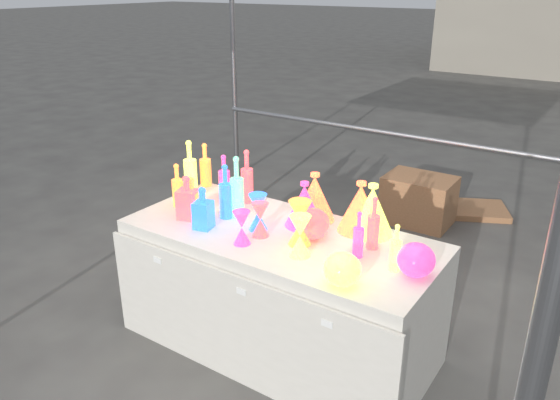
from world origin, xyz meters
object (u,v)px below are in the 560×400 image
Objects in this scene: display_table at (279,291)px; hourglass_0 at (260,220)px; lampshade_0 at (315,196)px; cardboard_box_closed at (418,200)px; decanter_0 at (192,197)px; bottle_0 at (205,165)px.

hourglass_0 is (-0.07, -0.08, 0.47)m from display_table.
lampshade_0 reaches higher than hourglass_0.
decanter_0 is (-0.61, -2.30, 0.66)m from cardboard_box_closed.
lampshade_0 reaches higher than display_table.
decanter_0 is at bearing -105.03° from cardboard_box_closed.
hourglass_0 is 0.39m from lampshade_0.
lampshade_0 is (0.03, -1.93, 0.68)m from cardboard_box_closed.
display_table is 0.49m from hourglass_0.
display_table is 2.22m from cardboard_box_closed.
decanter_0 reaches higher than cardboard_box_closed.
lampshade_0 is at bearing 70.08° from hourglass_0.
decanter_0 is at bearing -179.65° from hourglass_0.
bottle_0 is 1.05× the size of lampshade_0.
hourglass_0 is at bearing -129.76° from lampshade_0.
hourglass_0 is at bearing -92.85° from cardboard_box_closed.
lampshade_0 reaches higher than cardboard_box_closed.
hourglass_0 is at bearing -29.30° from bottle_0.
decanter_0 is at bearing -171.57° from display_table.
display_table reaches higher than cardboard_box_closed.
lampshade_0 is at bearing 12.45° from decanter_0.
bottle_0 reaches higher than lampshade_0.
display_table is 7.45× the size of decanter_0.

